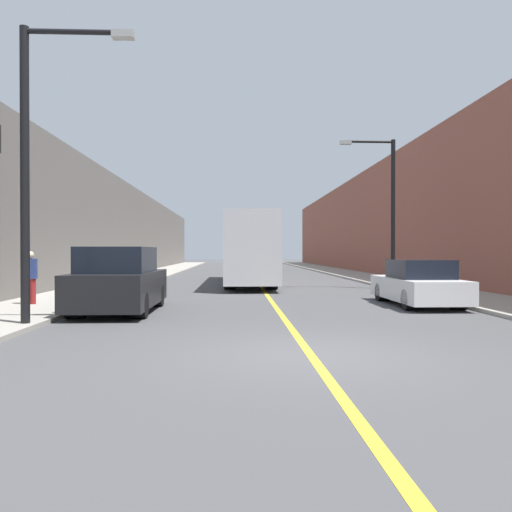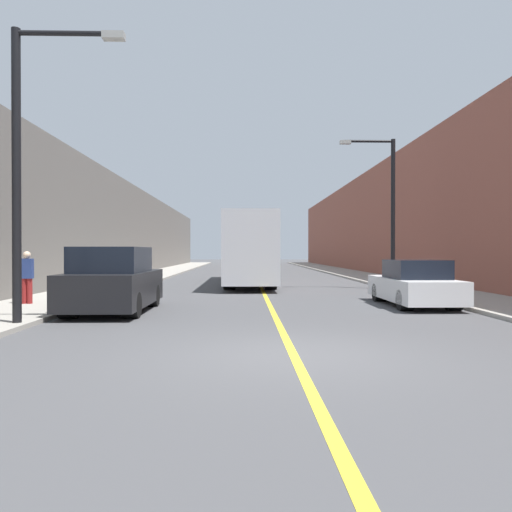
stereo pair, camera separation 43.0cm
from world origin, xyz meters
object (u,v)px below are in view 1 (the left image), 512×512
parked_suv_left (119,282)px  car_right_near (418,285)px  street_lamp_right (388,202)px  pedestrian (30,277)px  street_lamp_left (36,152)px  bus (249,249)px

parked_suv_left → car_right_near: size_ratio=1.02×
street_lamp_right → pedestrian: 15.35m
car_right_near → street_lamp_left: bearing=-157.5°
car_right_near → pedestrian: (-12.15, -0.14, 0.29)m
pedestrian → parked_suv_left: bearing=-23.2°
street_lamp_right → pedestrian: street_lamp_right is taller
parked_suv_left → street_lamp_right: street_lamp_right is taller
bus → parked_suv_left: bearing=-108.1°
car_right_near → street_lamp_right: size_ratio=0.66×
bus → street_lamp_right: 7.71m
pedestrian → street_lamp_left: bearing=-66.5°
bus → street_lamp_left: (-5.20, -15.08, 2.10)m
parked_suv_left → street_lamp_left: 4.38m
bus → pedestrian: size_ratio=7.84×
street_lamp_right → parked_suv_left: bearing=-141.0°
bus → parked_suv_left: bus is taller
bus → street_lamp_left: street_lamp_left is taller
car_right_near → street_lamp_left: street_lamp_left is taller
car_right_near → street_lamp_right: (1.15, 6.90, 3.34)m
bus → pedestrian: bearing=-122.6°
street_lamp_left → pedestrian: bearing=113.5°
street_lamp_left → pedestrian: (-1.80, 4.14, -3.01)m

